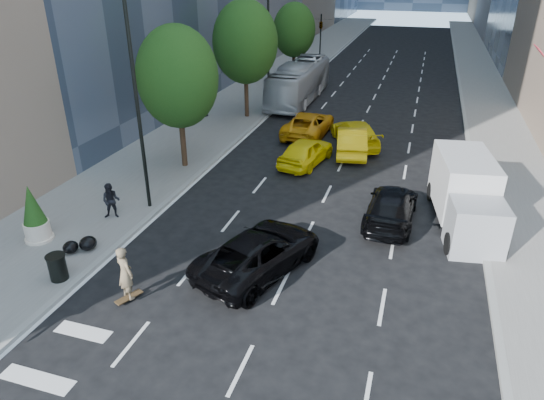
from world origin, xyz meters
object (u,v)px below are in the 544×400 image
(black_sedan_mercedes, at_px, (391,207))
(trash_can, at_px, (58,268))
(black_sedan_lincoln, at_px, (259,252))
(planter_shrub, at_px, (34,214))
(skateboarder, at_px, (126,276))
(box_truck, at_px, (466,194))
(city_bus, at_px, (299,82))

(black_sedan_mercedes, xyz_separation_m, trash_can, (-10.80, -8.08, -0.10))
(black_sedan_lincoln, relative_size, planter_shrub, 2.27)
(trash_can, bearing_deg, black_sedan_mercedes, 36.80)
(trash_can, bearing_deg, skateboarder, -3.09)
(box_truck, bearing_deg, trash_can, -156.37)
(skateboarder, bearing_deg, city_bus, -63.81)
(black_sedan_lincoln, height_order, box_truck, box_truck)
(black_sedan_mercedes, relative_size, box_truck, 0.80)
(black_sedan_mercedes, distance_m, box_truck, 3.13)
(city_bus, bearing_deg, planter_shrub, -99.69)
(black_sedan_lincoln, height_order, black_sedan_mercedes, black_sedan_lincoln)
(planter_shrub, bearing_deg, city_bus, 79.94)
(box_truck, bearing_deg, black_sedan_lincoln, -149.74)
(black_sedan_mercedes, height_order, planter_shrub, planter_shrub)
(skateboarder, height_order, city_bus, city_bus)
(black_sedan_lincoln, bearing_deg, box_truck, -120.23)
(city_bus, bearing_deg, black_sedan_lincoln, -78.56)
(black_sedan_mercedes, xyz_separation_m, planter_shrub, (-13.42, -6.05, 0.57))
(black_sedan_mercedes, relative_size, planter_shrub, 2.07)
(black_sedan_mercedes, xyz_separation_m, box_truck, (2.96, 0.72, 0.73))
(skateboarder, xyz_separation_m, black_sedan_lincoln, (3.61, 3.03, -0.21))
(black_sedan_lincoln, distance_m, box_truck, 9.39)
(black_sedan_lincoln, relative_size, black_sedan_mercedes, 1.10)
(black_sedan_lincoln, height_order, trash_can, black_sedan_lincoln)
(trash_can, bearing_deg, planter_shrub, 142.19)
(city_bus, xyz_separation_m, box_truck, (11.96, -18.12, -0.09))
(black_sedan_mercedes, bearing_deg, trash_can, 39.08)
(skateboarder, distance_m, black_sedan_mercedes, 11.42)
(skateboarder, xyz_separation_m, box_truck, (10.86, 8.95, 0.48))
(skateboarder, bearing_deg, black_sedan_mercedes, -109.96)
(skateboarder, distance_m, planter_shrub, 5.94)
(skateboarder, relative_size, city_bus, 0.17)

